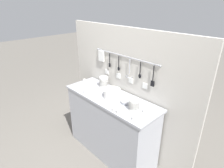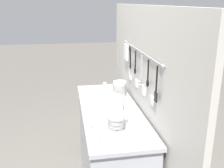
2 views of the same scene
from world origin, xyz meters
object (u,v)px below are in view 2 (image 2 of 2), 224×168
bowl_stack_tall_left (116,123)px  plate_stack (111,104)px  steel_mixing_bowl (119,119)px  cup_centre (89,89)px  cup_back_left (126,137)px  bowl_stack_nested_right (120,89)px  cup_edge_far (90,126)px  cup_beside_plates (105,84)px  cup_mid_row (97,140)px  cup_front_left (87,96)px  cup_by_caddy (89,122)px

bowl_stack_tall_left → plate_stack: 0.39m
steel_mixing_bowl → cup_centre: bearing=-167.7°
bowl_stack_tall_left → cup_back_left: bowl_stack_tall_left is taller
bowl_stack_nested_right → cup_back_left: 0.86m
steel_mixing_bowl → cup_back_left: (0.29, -0.01, 0.00)m
cup_edge_far → cup_beside_plates: bearing=165.4°
bowl_stack_nested_right → cup_mid_row: 0.92m
bowl_stack_nested_right → cup_beside_plates: bowl_stack_nested_right is taller
cup_centre → plate_stack: bearing=14.9°
cup_beside_plates → cup_front_left: (0.33, -0.23, 0.00)m
bowl_stack_nested_right → bowl_stack_tall_left: bearing=-13.4°
bowl_stack_tall_left → cup_edge_far: size_ratio=3.49×
cup_by_caddy → bowl_stack_nested_right: bearing=148.3°
cup_back_left → cup_mid_row: bearing=-87.5°
cup_mid_row → steel_mixing_bowl: bearing=145.2°
plate_stack → cup_front_left: (-0.35, -0.18, -0.04)m
cup_edge_far → cup_back_left: (0.20, 0.23, 0.00)m
bowl_stack_tall_left → cup_centre: bowl_stack_tall_left is taller
cup_beside_plates → cup_mid_row: bearing=-10.9°
cup_beside_plates → cup_front_left: same height
cup_edge_far → cup_front_left: (-0.67, 0.03, 0.00)m
bowl_stack_nested_right → plate_stack: 0.36m
cup_edge_far → cup_by_caddy: same height
cup_edge_far → cup_front_left: bearing=177.4°
cup_edge_far → plate_stack: bearing=146.0°
cup_front_left → cup_centre: same height
bowl_stack_nested_right → cup_edge_far: 0.74m
cup_edge_far → cup_centre: (-0.86, 0.07, 0.00)m
bowl_stack_tall_left → cup_front_left: bearing=-168.3°
bowl_stack_tall_left → cup_centre: (-0.93, -0.11, -0.05)m
cup_back_left → bowl_stack_tall_left: bearing=-161.4°
bowl_stack_tall_left → cup_mid_row: size_ratio=3.49×
cup_by_caddy → cup_back_left: bearing=40.0°
bowl_stack_tall_left → cup_mid_row: bearing=-49.5°
cup_centre → cup_by_caddy: (0.79, -0.07, 0.00)m
steel_mixing_bowl → cup_mid_row: cup_mid_row is taller
cup_back_left → cup_centre: 1.07m
bowl_stack_nested_right → bowl_stack_tall_left: (0.72, -0.17, -0.01)m
cup_front_left → bowl_stack_nested_right: bearing=86.4°
cup_mid_row → cup_back_left: 0.20m
cup_beside_plates → cup_centre: size_ratio=1.00×
cup_centre → cup_by_caddy: bearing=-5.2°
cup_centre → cup_by_caddy: size_ratio=1.00×
bowl_stack_tall_left → cup_back_left: (0.13, 0.04, -0.05)m
cup_beside_plates → bowl_stack_nested_right: bearing=15.2°
bowl_stack_nested_right → cup_mid_row: (0.86, -0.33, -0.06)m
cup_beside_plates → bowl_stack_tall_left: bearing=-4.0°
cup_mid_row → cup_centre: same height
cup_mid_row → cup_by_caddy: 0.28m
cup_beside_plates → cup_back_left: (1.20, -0.03, 0.00)m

